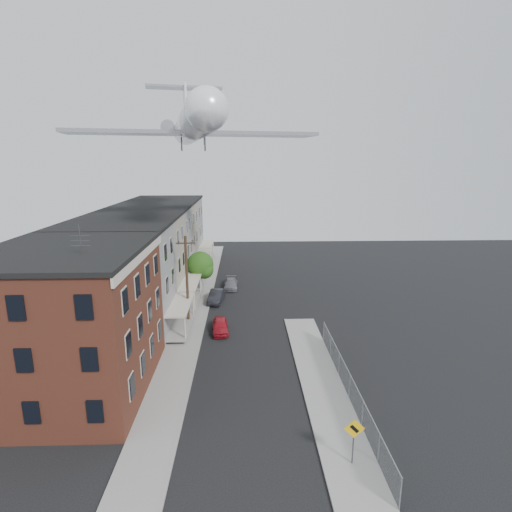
{
  "coord_description": "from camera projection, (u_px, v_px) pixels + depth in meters",
  "views": [
    {
      "loc": [
        -0.11,
        -19.01,
        15.85
      ],
      "look_at": [
        0.68,
        6.13,
        9.85
      ],
      "focal_mm": 28.0,
      "sensor_mm": 36.0,
      "label": 1
    }
  ],
  "objects": [
    {
      "name": "car_mid",
      "position": [
        216.0,
        296.0,
        45.9
      ],
      "size": [
        1.93,
        4.31,
        1.37
      ],
      "primitive_type": "imported",
      "rotation": [
        0.0,
        0.0,
        -0.12
      ],
      "color": "black",
      "rests_on": "ground"
    },
    {
      "name": "sidewalk_left",
      "position": [
        197.0,
        304.0,
        45.31
      ],
      "size": [
        3.0,
        62.0,
        0.12
      ],
      "primitive_type": "cube",
      "color": "gray",
      "rests_on": "ground"
    },
    {
      "name": "airplane",
      "position": [
        193.0,
        124.0,
        40.2
      ],
      "size": [
        24.21,
        27.66,
        7.95
      ],
      "color": "white",
      "rests_on": "ground"
    },
    {
      "name": "curb_left",
      "position": [
        210.0,
        303.0,
        45.35
      ],
      "size": [
        0.15,
        62.0,
        0.14
      ],
      "primitive_type": "cube",
      "color": "gray",
      "rests_on": "ground"
    },
    {
      "name": "row_house_c",
      "position": [
        150.0,
        248.0,
        50.26
      ],
      "size": [
        11.98,
        7.0,
        10.3
      ],
      "color": "slate",
      "rests_on": "ground"
    },
    {
      "name": "row_house_d",
      "position": [
        161.0,
        238.0,
        57.06
      ],
      "size": [
        11.98,
        7.0,
        10.3
      ],
      "color": "slate",
      "rests_on": "ground"
    },
    {
      "name": "warning_sign",
      "position": [
        354.0,
        435.0,
        20.9
      ],
      "size": [
        1.1,
        0.11,
        2.8
      ],
      "color": "#515156",
      "rests_on": "ground"
    },
    {
      "name": "street_tree",
      "position": [
        201.0,
        266.0,
        48.35
      ],
      "size": [
        3.22,
        3.2,
        5.2
      ],
      "color": "black",
      "rests_on": "ground"
    },
    {
      "name": "row_house_b",
      "position": [
        135.0,
        262.0,
        43.45
      ],
      "size": [
        11.98,
        7.0,
        10.3
      ],
      "color": "slate",
      "rests_on": "ground"
    },
    {
      "name": "chainlink_fence",
      "position": [
        350.0,
        386.0,
        27.01
      ],
      "size": [
        0.06,
        18.06,
        1.9
      ],
      "color": "gray",
      "rests_on": "ground"
    },
    {
      "name": "curb_right",
      "position": [
        304.0,
        391.0,
        28.1
      ],
      "size": [
        0.15,
        26.0,
        0.14
      ],
      "primitive_type": "cube",
      "color": "gray",
      "rests_on": "ground"
    },
    {
      "name": "car_far",
      "position": [
        231.0,
        284.0,
        50.93
      ],
      "size": [
        1.69,
        4.07,
        1.18
      ],
      "primitive_type": "imported",
      "rotation": [
        0.0,
        0.0,
        0.01
      ],
      "color": "slate",
      "rests_on": "ground"
    },
    {
      "name": "utility_pole",
      "position": [
        187.0,
        280.0,
        38.4
      ],
      "size": [
        1.8,
        0.26,
        9.0
      ],
      "color": "black",
      "rests_on": "ground"
    },
    {
      "name": "corner_building",
      "position": [
        71.0,
        321.0,
        27.4
      ],
      "size": [
        10.31,
        12.3,
        12.15
      ],
      "color": "#3E1B13",
      "rests_on": "ground"
    },
    {
      "name": "sidewalk_right",
      "position": [
        324.0,
        391.0,
        28.15
      ],
      "size": [
        3.0,
        26.0,
        0.12
      ],
      "primitive_type": "cube",
      "color": "gray",
      "rests_on": "ground"
    },
    {
      "name": "car_near",
      "position": [
        220.0,
        326.0,
        37.79
      ],
      "size": [
        1.78,
        3.77,
        1.25
      ],
      "primitive_type": "imported",
      "rotation": [
        0.0,
        0.0,
        0.09
      ],
      "color": "#AD1623",
      "rests_on": "ground"
    },
    {
      "name": "row_house_e",
      "position": [
        170.0,
        230.0,
        63.87
      ],
      "size": [
        11.98,
        7.0,
        10.3
      ],
      "color": "slate",
      "rests_on": "ground"
    },
    {
      "name": "ground",
      "position": [
        247.0,
        454.0,
        22.16
      ],
      "size": [
        120.0,
        120.0,
        0.0
      ],
      "primitive_type": "plane",
      "color": "black",
      "rests_on": "ground"
    },
    {
      "name": "row_house_a",
      "position": [
        115.0,
        281.0,
        36.65
      ],
      "size": [
        11.98,
        7.0,
        10.3
      ],
      "color": "slate",
      "rests_on": "ground"
    }
  ]
}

